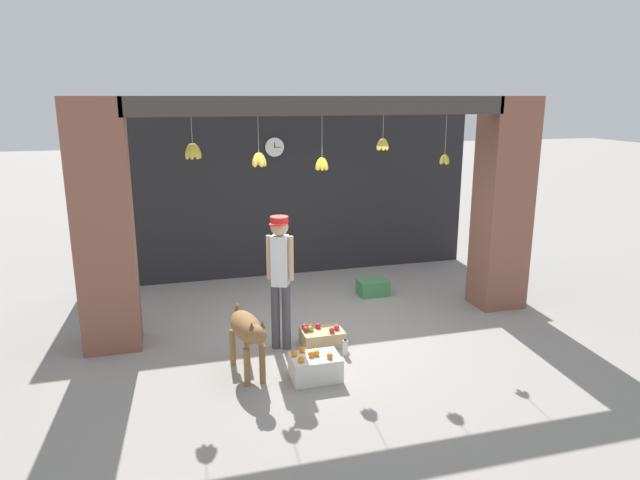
{
  "coord_description": "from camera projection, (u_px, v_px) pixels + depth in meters",
  "views": [
    {
      "loc": [
        -2.08,
        -7.0,
        3.14
      ],
      "look_at": [
        0.0,
        0.4,
        1.19
      ],
      "focal_mm": 32.0,
      "sensor_mm": 36.0,
      "label": 1
    }
  ],
  "objects": [
    {
      "name": "fruit_crate_apples",
      "position": [
        322.0,
        337.0,
        7.39
      ],
      "size": [
        0.54,
        0.38,
        0.27
      ],
      "color": "tan",
      "rests_on": "ground_plane"
    },
    {
      "name": "shop_pillar_left",
      "position": [
        104.0,
        227.0,
        7.01
      ],
      "size": [
        0.7,
        0.6,
        3.14
      ],
      "primitive_type": "cube",
      "color": "brown",
      "rests_on": "ground_plane"
    },
    {
      "name": "shopkeeper",
      "position": [
        280.0,
        271.0,
        7.07
      ],
      "size": [
        0.32,
        0.31,
        1.73
      ],
      "rotation": [
        0.0,
        0.0,
        2.71
      ],
      "color": "#424247",
      "rests_on": "ground_plane"
    },
    {
      "name": "storefront_awning",
      "position": [
        323.0,
        109.0,
        7.22
      ],
      "size": [
        4.99,
        0.28,
        0.96
      ],
      "color": "#3D3833"
    },
    {
      "name": "water_bottle",
      "position": [
        345.0,
        347.0,
        7.09
      ],
      "size": [
        0.07,
        0.07,
        0.22
      ],
      "color": "silver",
      "rests_on": "ground_plane"
    },
    {
      "name": "ground_plane",
      "position": [
        328.0,
        331.0,
        7.85
      ],
      "size": [
        60.0,
        60.0,
        0.0
      ],
      "primitive_type": "plane",
      "color": "gray"
    },
    {
      "name": "wall_clock",
      "position": [
        275.0,
        147.0,
        9.74
      ],
      "size": [
        0.34,
        0.03,
        0.34
      ],
      "color": "black"
    },
    {
      "name": "shop_pillar_right",
      "position": [
        503.0,
        205.0,
        8.48
      ],
      "size": [
        0.7,
        0.6,
        3.14
      ],
      "primitive_type": "cube",
      "color": "brown",
      "rests_on": "ground_plane"
    },
    {
      "name": "dog",
      "position": [
        247.0,
        330.0,
        6.48
      ],
      "size": [
        0.41,
        1.08,
        0.8
      ],
      "rotation": [
        0.0,
        0.0,
        -1.42
      ],
      "color": "olive",
      "rests_on": "ground_plane"
    },
    {
      "name": "produce_box_green",
      "position": [
        373.0,
        287.0,
        9.25
      ],
      "size": [
        0.48,
        0.34,
        0.25
      ],
      "primitive_type": "cube",
      "color": "#42844C",
      "rests_on": "ground_plane"
    },
    {
      "name": "shop_back_wall",
      "position": [
        284.0,
        188.0,
        10.03
      ],
      "size": [
        6.89,
        0.12,
        3.14
      ],
      "primitive_type": "cube",
      "color": "#232326",
      "rests_on": "ground_plane"
    },
    {
      "name": "fruit_crate_oranges",
      "position": [
        315.0,
        367.0,
        6.5
      ],
      "size": [
        0.56,
        0.4,
        0.34
      ],
      "color": "silver",
      "rests_on": "ground_plane"
    }
  ]
}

